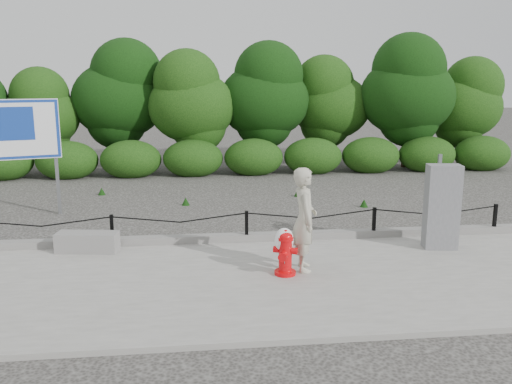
{
  "coord_description": "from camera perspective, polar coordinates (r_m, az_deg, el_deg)",
  "views": [
    {
      "loc": [
        -0.95,
        -9.88,
        3.15
      ],
      "look_at": [
        0.2,
        0.2,
        1.0
      ],
      "focal_mm": 38.0,
      "sensor_mm": 36.0,
      "label": 1
    }
  ],
  "objects": [
    {
      "name": "sidewalk",
      "position": [
        8.52,
        0.34,
        -9.44
      ],
      "size": [
        14.0,
        4.0,
        0.08
      ],
      "primitive_type": "cube",
      "color": "gray",
      "rests_on": "ground"
    },
    {
      "name": "fire_hydrant",
      "position": [
        8.61,
        3.09,
        -6.47
      ],
      "size": [
        0.45,
        0.45,
        0.74
      ],
      "rotation": [
        0.0,
        0.0,
        -0.4
      ],
      "color": "red",
      "rests_on": "sidewalk"
    },
    {
      "name": "utility_cabinet",
      "position": [
        10.37,
        18.97,
        -1.48
      ],
      "size": [
        0.63,
        0.46,
        1.71
      ],
      "rotation": [
        0.0,
        0.0,
        -0.14
      ],
      "color": "gray",
      "rests_on": "sidewalk"
    },
    {
      "name": "concrete_block",
      "position": [
        10.23,
        -17.32,
        -5.04
      ],
      "size": [
        1.13,
        0.54,
        0.35
      ],
      "primitive_type": "cube",
      "rotation": [
        0.0,
        0.0,
        -0.15
      ],
      "color": "gray",
      "rests_on": "sidewalk"
    },
    {
      "name": "advertising_sign",
      "position": [
        13.24,
        -23.57,
        5.53
      ],
      "size": [
        1.63,
        0.55,
        2.69
      ],
      "rotation": [
        0.0,
        0.0,
        0.27
      ],
      "color": "slate",
      "rests_on": "ground"
    },
    {
      "name": "treeline",
      "position": [
        18.86,
        -2.85,
        9.94
      ],
      "size": [
        20.31,
        3.64,
        4.54
      ],
      "color": "black",
      "rests_on": "ground"
    },
    {
      "name": "ground",
      "position": [
        10.41,
        -0.99,
        -5.65
      ],
      "size": [
        90.0,
        90.0,
        0.0
      ],
      "primitive_type": "plane",
      "color": "#2D2B28",
      "rests_on": "ground"
    },
    {
      "name": "pedestrian",
      "position": [
        8.71,
        4.98,
        -3.02
      ],
      "size": [
        0.72,
        0.64,
        1.69
      ],
      "rotation": [
        0.0,
        0.0,
        1.51
      ],
      "color": "#B1AD98",
      "rests_on": "sidewalk"
    },
    {
      "name": "chain_barrier",
      "position": [
        10.28,
        -1.0,
        -3.22
      ],
      "size": [
        10.06,
        0.06,
        0.6
      ],
      "color": "black",
      "rests_on": "sidewalk"
    },
    {
      "name": "curb",
      "position": [
        10.41,
        -1.02,
        -4.78
      ],
      "size": [
        14.0,
        0.22,
        0.14
      ],
      "primitive_type": "cube",
      "color": "slate",
      "rests_on": "sidewalk"
    }
  ]
}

